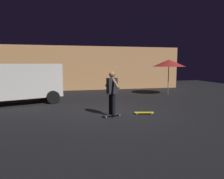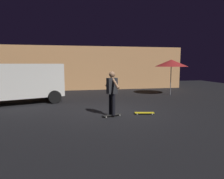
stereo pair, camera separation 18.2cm
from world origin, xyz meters
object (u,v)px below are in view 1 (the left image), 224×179
(skateboard_spare, at_px, (144,113))
(skater, at_px, (112,90))
(parked_van, at_px, (12,81))
(patio_umbrella, at_px, (169,63))
(skateboard_ridden, at_px, (112,115))

(skateboard_spare, bearing_deg, skater, -176.87)
(parked_van, bearing_deg, skater, -39.34)
(parked_van, bearing_deg, patio_umbrella, 6.43)
(patio_umbrella, xyz_separation_m, skater, (-4.84, -4.61, -1.04))
(patio_umbrella, bearing_deg, skateboard_ridden, -136.41)
(patio_umbrella, distance_m, skateboard_spare, 6.07)
(parked_van, relative_size, patio_umbrella, 2.16)
(parked_van, bearing_deg, skateboard_spare, -31.51)
(parked_van, xyz_separation_m, patio_umbrella, (9.20, 1.04, 0.91))
(patio_umbrella, distance_m, skateboard_ridden, 6.98)
(skateboard_ridden, xyz_separation_m, skater, (-0.00, 0.00, 0.98))
(skateboard_ridden, height_order, skater, skater)
(patio_umbrella, bearing_deg, skater, -136.41)
(skateboard_spare, bearing_deg, patio_umbrella, 52.41)
(patio_umbrella, distance_m, skater, 6.76)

